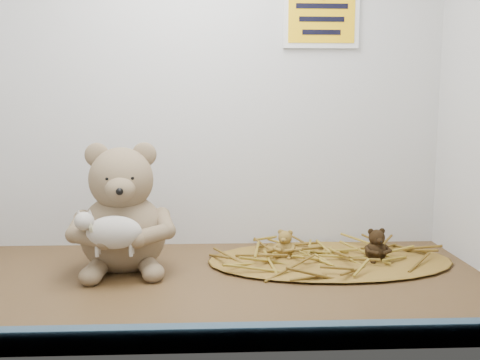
{
  "coord_description": "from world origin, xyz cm",
  "views": [
    {
      "loc": [
        4.56,
        -101.51,
        34.94
      ],
      "look_at": [
        9.31,
        2.98,
        20.06
      ],
      "focal_mm": 40.0,
      "sensor_mm": 36.0,
      "label": 1
    }
  ],
  "objects_px": {
    "toy_lamb": "(114,232)",
    "mini_teddy_tan": "(285,242)",
    "mini_teddy_brown": "(376,243)",
    "main_teddy": "(122,207)"
  },
  "relations": [
    {
      "from": "toy_lamb",
      "to": "mini_teddy_tan",
      "type": "height_order",
      "value": "toy_lamb"
    },
    {
      "from": "mini_teddy_tan",
      "to": "mini_teddy_brown",
      "type": "distance_m",
      "value": 0.2
    },
    {
      "from": "toy_lamb",
      "to": "mini_teddy_brown",
      "type": "xyz_separation_m",
      "value": [
        0.55,
        0.11,
        -0.06
      ]
    },
    {
      "from": "mini_teddy_brown",
      "to": "toy_lamb",
      "type": "bearing_deg",
      "value": -175.3
    },
    {
      "from": "main_teddy",
      "to": "mini_teddy_brown",
      "type": "distance_m",
      "value": 0.56
    },
    {
      "from": "mini_teddy_tan",
      "to": "mini_teddy_brown",
      "type": "bearing_deg",
      "value": 10.1
    },
    {
      "from": "mini_teddy_tan",
      "to": "mini_teddy_brown",
      "type": "xyz_separation_m",
      "value": [
        0.2,
        -0.04,
        0.0
      ]
    },
    {
      "from": "toy_lamb",
      "to": "mini_teddy_brown",
      "type": "relative_size",
      "value": 1.94
    },
    {
      "from": "toy_lamb",
      "to": "mini_teddy_tan",
      "type": "xyz_separation_m",
      "value": [
        0.35,
        0.14,
        -0.06
      ]
    },
    {
      "from": "main_teddy",
      "to": "mini_teddy_tan",
      "type": "relative_size",
      "value": 4.32
    }
  ]
}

